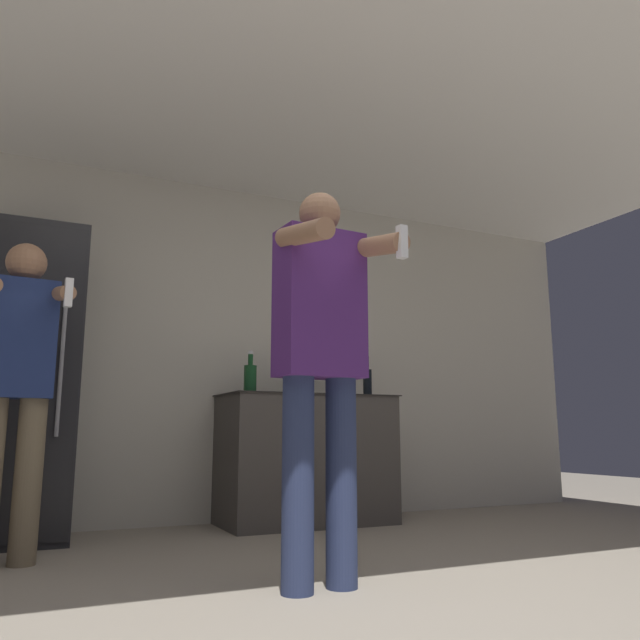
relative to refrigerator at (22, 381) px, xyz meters
The scene contains 10 objects.
wall_back 1.29m from the refrigerator, 15.90° to the left, with size 7.00×0.06×2.55m.
ceiling_slab 2.29m from the refrigerator, 41.99° to the right, with size 7.00×3.31×0.05m.
refrigerator is the anchor object (origin of this frame).
counter 1.98m from the refrigerator, ahead, with size 1.25×0.66×0.92m.
bottle_tall_gin 2.41m from the refrigerator, ahead, with size 0.07×0.07×0.32m.
bottle_brown_liquor 1.89m from the refrigerator, ahead, with size 0.08×0.08×0.27m.
bottle_green_wine 1.46m from the refrigerator, ahead, with size 0.09×0.09×0.31m.
bottle_amber_bourbon 2.27m from the refrigerator, ahead, with size 0.08×0.08×0.27m.
person_woman_foreground 2.16m from the refrigerator, 56.10° to the right, with size 0.48×0.51×1.73m.
person_man_side 0.72m from the refrigerator, 91.06° to the right, with size 0.44×0.54×1.63m.
Camera 1 is at (-1.15, -1.78, 0.64)m, focal length 35.00 mm.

